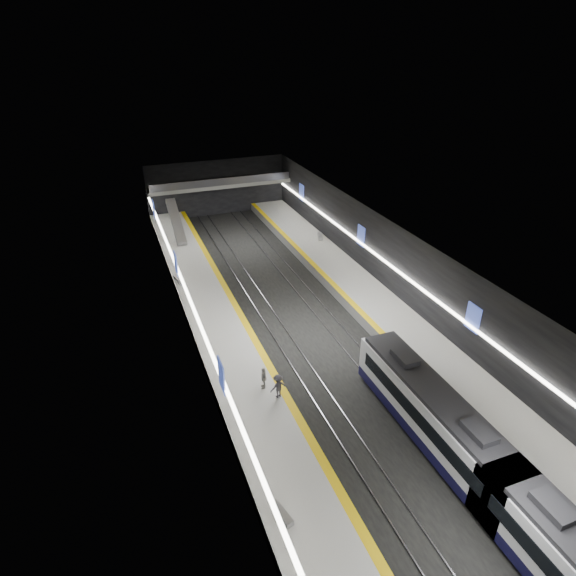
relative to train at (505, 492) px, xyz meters
name	(u,v)px	position (x,y,z in m)	size (l,w,h in m)	color
ground	(312,338)	(-2.50, 20.17, -2.20)	(70.00, 70.00, 0.00)	black
ceiling	(315,255)	(-2.50, 20.17, 5.80)	(20.00, 70.00, 0.04)	beige
wall_left	(196,320)	(-12.50, 20.17, 1.80)	(0.04, 70.00, 8.00)	black
wall_right	(414,279)	(7.50, 20.17, 1.80)	(0.04, 70.00, 8.00)	black
wall_back	(217,188)	(-2.50, 55.17, 1.80)	(20.00, 0.04, 8.00)	black
platform_left	(230,350)	(-10.00, 20.17, -1.70)	(5.00, 70.00, 1.00)	slate
tile_surface_left	(230,345)	(-10.00, 20.17, -1.19)	(5.00, 70.00, 0.02)	#B2B2AC
tactile_strip_left	(255,340)	(-7.80, 20.17, -1.18)	(0.60, 70.00, 0.02)	yellow
platform_right	(386,317)	(5.00, 20.17, -1.70)	(5.00, 70.00, 1.00)	slate
tile_surface_right	(387,312)	(5.00, 20.17, -1.19)	(5.00, 70.00, 0.02)	#B2B2AC
tactile_strip_right	(366,317)	(2.80, 20.17, -1.18)	(0.60, 70.00, 0.02)	yellow
rails	(312,337)	(-2.50, 20.17, -2.14)	(6.52, 70.00, 0.12)	gray
train	(505,492)	(0.00, 0.00, 0.00)	(2.69, 27.71, 3.60)	#100E34
ad_posters	(309,288)	(-2.50, 21.17, 2.30)	(19.94, 53.50, 2.20)	#3D52B9
cove_light_left	(199,322)	(-12.30, 20.17, 1.60)	(0.25, 68.60, 0.12)	white
cove_light_right	(412,282)	(7.30, 20.17, 1.60)	(0.25, 68.60, 0.12)	white
mezzanine_bridge	(220,184)	(-2.50, 53.10, 2.84)	(20.00, 3.00, 1.50)	gray
escalator	(176,221)	(-10.00, 46.17, 0.70)	(1.20, 8.00, 0.60)	#99999E
bench_left_near	(282,514)	(-11.42, 3.68, -1.00)	(0.45, 1.61, 0.39)	#99999E
bench_left_far	(179,280)	(-12.00, 33.31, -0.97)	(0.50, 1.81, 0.44)	#99999E
bench_right_far	(320,236)	(6.63, 38.96, -0.97)	(0.52, 1.86, 0.45)	#99999E
passenger_left_a	(264,378)	(-8.99, 14.12, -0.32)	(1.03, 0.43, 1.75)	#BBB7AB
passenger_left_b	(278,386)	(-8.35, 12.81, -0.26)	(1.21, 0.69, 1.87)	#403F46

